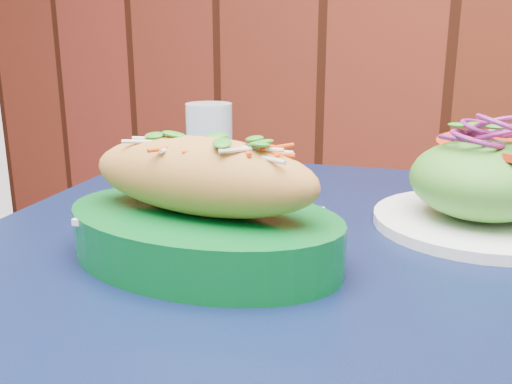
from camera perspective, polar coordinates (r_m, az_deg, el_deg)
The scene contains 4 objects.
cafe_table at distance 0.61m, azimuth 7.76°, elevation -14.20°, with size 0.97×0.97×0.75m.
banh_mi_basket at distance 0.54m, azimuth -5.39°, elevation -1.88°, with size 0.29×0.20×0.13m.
salad_plate at distance 0.68m, azimuth 21.68°, elevation 0.54°, with size 0.23×0.23×0.13m.
water_glass at distance 0.86m, azimuth -4.68°, elevation 5.11°, with size 0.07×0.07×0.11m, color silver.
Camera 1 is at (0.33, 1.26, 0.96)m, focal length 40.00 mm.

